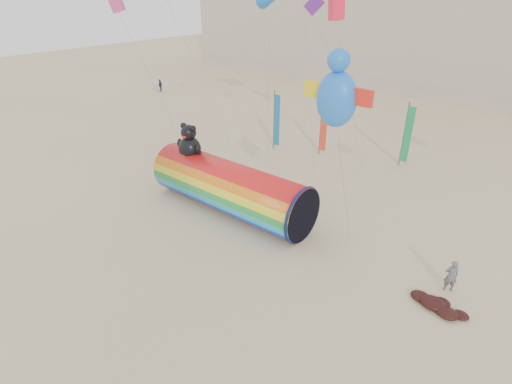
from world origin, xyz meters
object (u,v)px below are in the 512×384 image
Objects in this scene: hotel_building at (384,6)px; fabric_bundle at (437,305)px; kite_handler at (451,276)px; windsock_assembly at (230,186)px.

hotel_building is 23.06× the size of fabric_bundle.
fabric_bundle is (-0.01, -1.59, -0.69)m from kite_handler.
hotel_building is 35.07× the size of kite_handler.
kite_handler is at bearing 89.48° from fabric_bundle.
kite_handler is 0.66× the size of fabric_bundle.
hotel_building reaches higher than windsock_assembly.
hotel_building is 45.80m from windsock_assembly.
fabric_bundle is at bearing 58.18° from kite_handler.
windsock_assembly is 13.50m from fabric_bundle.
hotel_building is 5.35× the size of windsock_assembly.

